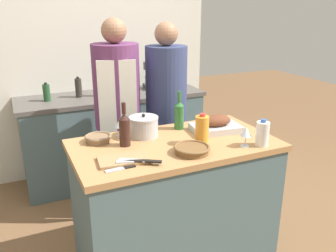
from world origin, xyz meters
name	(u,v)px	position (x,y,z in m)	size (l,w,h in m)	color
kitchen_island	(174,204)	(0.00, 0.00, 0.46)	(1.32, 0.71, 0.92)	#4C666B
back_counter	(114,136)	(0.00, 1.48, 0.45)	(1.86, 0.60, 0.91)	#4C666B
back_wall	(101,53)	(0.00, 1.83, 1.27)	(2.36, 0.10, 2.55)	silver
roasting_pan	(216,125)	(0.36, 0.08, 0.96)	(0.36, 0.26, 0.12)	#BCBCC1
wicker_basket	(192,149)	(0.02, -0.20, 0.94)	(0.22, 0.22, 0.04)	brown
cutting_board	(124,160)	(-0.39, -0.14, 0.93)	(0.31, 0.20, 0.02)	#AD7F51
stock_pot	(144,127)	(-0.14, 0.19, 0.99)	(0.20, 0.20, 0.16)	#B7B7BC
mixing_bowl	(98,138)	(-0.45, 0.22, 0.94)	(0.18, 0.18, 0.04)	#846647
juice_jug	(202,130)	(0.15, -0.09, 1.01)	(0.09, 0.09, 0.20)	orange
milk_jug	(262,134)	(0.48, -0.27, 1.00)	(0.08, 0.08, 0.17)	white
wine_bottle_green	(125,129)	(-0.31, 0.09, 1.03)	(0.07, 0.07, 0.28)	#381E19
wine_bottle_dark	(179,114)	(0.14, 0.23, 1.03)	(0.07, 0.07, 0.28)	#28662D
wine_glass_left	(120,124)	(-0.29, 0.26, 1.01)	(0.08, 0.08, 0.12)	silver
wine_glass_right	(246,132)	(0.38, -0.24, 1.01)	(0.08, 0.08, 0.13)	silver
knife_chef	(142,161)	(-0.31, -0.22, 0.94)	(0.22, 0.16, 0.01)	#B7B7BC
knife_paring	(122,168)	(-0.43, -0.23, 0.92)	(0.17, 0.04, 0.01)	#B7B7BC
knife_bread	(132,161)	(-0.37, -0.21, 0.94)	(0.16, 0.08, 0.01)	#B7B7BC
stand_mixer	(153,78)	(0.48, 1.55, 1.03)	(0.18, 0.14, 0.29)	#333842
condiment_bottle_tall	(78,88)	(-0.32, 1.51, 1.00)	(0.06, 0.06, 0.20)	#332D28
condiment_bottle_short	(100,87)	(-0.12, 1.47, 1.00)	(0.06, 0.06, 0.20)	#B28E2D
condiment_bottle_extra	(47,93)	(-0.62, 1.49, 0.99)	(0.07, 0.07, 0.17)	#234C28
person_cook_aproned	(118,113)	(-0.15, 0.77, 0.92)	(0.37, 0.40, 1.68)	beige
person_cook_guest	(166,110)	(0.27, 0.74, 0.91)	(0.35, 0.35, 1.64)	beige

